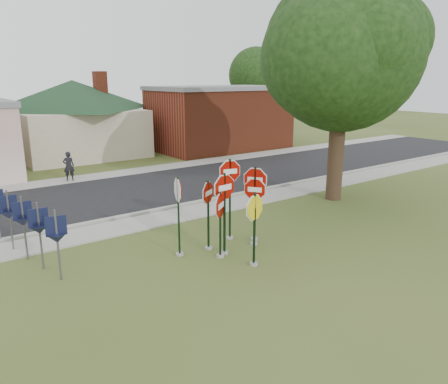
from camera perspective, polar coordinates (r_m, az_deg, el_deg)
ground at (r=13.12m, az=4.59°, el=-9.46°), size 120.00×120.00×0.00m
sidewalk_near at (r=17.35m, az=-7.41°, el=-3.31°), size 60.00×1.60×0.06m
road at (r=21.25m, az=-13.36°, el=-0.25°), size 60.00×7.00×0.04m
sidewalk_far at (r=25.16m, az=-17.27°, el=1.81°), size 60.00×1.60×0.06m
curb at (r=18.18m, az=-8.96°, el=-2.40°), size 60.00×0.20×0.14m
stop_sign_center at (r=13.29m, az=0.06°, el=-1.27°), size 1.11×0.24×2.71m
stop_sign_yellow at (r=12.59m, az=4.01°, el=-3.78°), size 1.02×0.26×2.29m
stop_sign_left at (r=13.15m, az=-0.49°, el=-3.19°), size 0.88×0.64×2.20m
stop_sign_right at (r=14.13m, az=4.03°, el=-1.40°), size 0.61×0.81×2.39m
stop_sign_back_right at (r=14.54m, az=0.78°, el=0.56°), size 0.99×0.30×2.88m
stop_sign_back_left at (r=13.76m, az=-2.08°, el=-1.93°), size 0.85×0.49×2.36m
stop_sign_far_right at (r=14.49m, az=4.06°, el=-0.09°), size 0.67×0.89×2.66m
stop_sign_far_left at (r=13.27m, az=-5.98°, el=-1.87°), size 0.28×0.96×2.60m
route_sign_row at (r=14.32m, az=-24.73°, el=-3.48°), size 1.43×4.63×2.00m
building_house at (r=32.58m, az=-19.04°, el=10.92°), size 11.60×11.60×6.20m
building_brick at (r=34.07m, az=-0.54°, el=9.74°), size 10.20×6.20×4.75m
oak_tree at (r=19.87m, az=15.23°, el=17.23°), size 10.30×9.70×9.76m
bg_tree_right at (r=46.03m, az=4.21°, el=14.96°), size 5.60×5.60×8.40m
pedestrian at (r=24.48m, az=-19.62°, el=3.20°), size 0.64×0.50×1.55m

